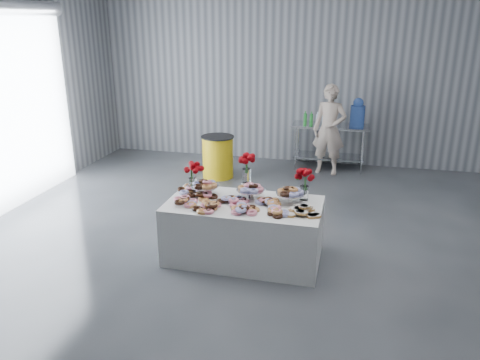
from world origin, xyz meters
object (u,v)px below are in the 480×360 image
object	(u,v)px
display_table	(244,231)
person	(329,130)
prep_table	(330,139)
water_jug	(358,113)
trash_barrel	(218,157)

from	to	relation	value
display_table	person	size ratio (longest dim) A/B	1.09
prep_table	water_jug	xyz separation A→B (m)	(0.50, -0.00, 0.53)
person	water_jug	bearing A→B (deg)	41.03
prep_table	trash_barrel	bearing A→B (deg)	-152.30
prep_table	trash_barrel	world-z (taller)	prep_table
prep_table	trash_barrel	xyz separation A→B (m)	(-2.03, -1.07, -0.22)
trash_barrel	display_table	bearing A→B (deg)	-68.00
prep_table	display_table	bearing A→B (deg)	-101.18
display_table	person	bearing A→B (deg)	78.02
display_table	person	xyz separation A→B (m)	(0.80, 3.78, 0.49)
prep_table	water_jug	size ratio (longest dim) A/B	2.71
trash_barrel	prep_table	bearing A→B (deg)	27.70
water_jug	trash_barrel	world-z (taller)	water_jug
person	trash_barrel	world-z (taller)	person
prep_table	person	size ratio (longest dim) A/B	0.86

